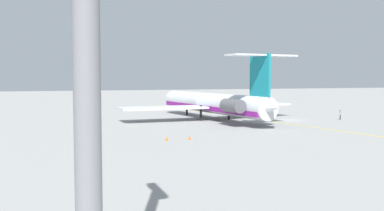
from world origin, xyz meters
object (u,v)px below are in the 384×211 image
ground_crew_near_nose (340,114)px  safety_cone_nose (100,113)px  ground_crew_portside (87,111)px  safety_cone_wingtip (190,138)px  safety_cone_tail (167,139)px  ground_crew_near_tail (224,105)px  ground_crew_starboard (257,106)px  main_jetliner (215,103)px

ground_crew_near_nose → safety_cone_nose: bearing=35.6°
ground_crew_portside → safety_cone_wingtip: ground_crew_portside is taller
safety_cone_nose → safety_cone_tail: bearing=-174.9°
ground_crew_near_tail → ground_crew_starboard: 8.25m
ground_crew_near_nose → safety_cone_nose: size_ratio=3.33×
ground_crew_starboard → safety_cone_tail: ground_crew_starboard is taller
main_jetliner → ground_crew_near_nose: bearing=-115.0°
ground_crew_near_tail → ground_crew_starboard: bearing=16.8°
safety_cone_tail → ground_crew_near_nose: bearing=-67.1°
main_jetliner → safety_cone_wingtip: 26.26m
ground_crew_near_nose → safety_cone_tail: 41.67m
main_jetliner → safety_cone_nose: size_ratio=73.23×
ground_crew_near_tail → safety_cone_wingtip: 52.61m
ground_crew_near_tail → main_jetliner: bearing=-64.3°
ground_crew_starboard → safety_cone_nose: 37.66m
ground_crew_near_tail → ground_crew_portside: ground_crew_portside is taller
ground_crew_starboard → safety_cone_nose: size_ratio=3.25×
safety_cone_wingtip → ground_crew_near_tail: bearing=-27.3°
main_jetliner → safety_cone_tail: (-22.99, 15.51, -2.93)m
main_jetliner → ground_crew_near_tail: main_jetliner is taller
safety_cone_wingtip → safety_cone_tail: size_ratio=1.00×
ground_crew_near_tail → safety_cone_wingtip: size_ratio=2.99×
ground_crew_near_nose → safety_cone_tail: ground_crew_near_nose is taller
safety_cone_tail → ground_crew_near_tail: bearing=-30.2°
safety_cone_tail → safety_cone_nose: bearing=5.1°
ground_crew_near_nose → safety_cone_tail: bearing=89.6°
ground_crew_near_nose → ground_crew_starboard: (25.80, 4.40, -0.03)m
safety_cone_tail → ground_crew_portside: bearing=10.5°
ground_crew_near_nose → safety_cone_tail: (-16.24, 38.36, -0.88)m
ground_crew_portside → ground_crew_near_nose: bearing=65.7°
ground_crew_near_tail → safety_cone_tail: 54.12m
main_jetliner → safety_cone_wingtip: (-22.94, 12.45, -2.93)m
main_jetliner → safety_cone_nose: 26.87m
ground_crew_near_tail → ground_crew_near_nose: bearing=-18.0°
ground_crew_starboard → safety_cone_wingtip: 52.14m
ground_crew_near_tail → ground_crew_portside: bearing=-111.9°
main_jetliner → safety_cone_wingtip: main_jetliner is taller
ground_crew_starboard → ground_crew_near_tail: bearing=84.5°
ground_crew_portside → ground_crew_starboard: ground_crew_portside is taller
safety_cone_nose → safety_cone_wingtip: size_ratio=1.00×
main_jetliner → ground_crew_portside: 26.39m
ground_crew_near_tail → safety_cone_nose: size_ratio=2.99×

